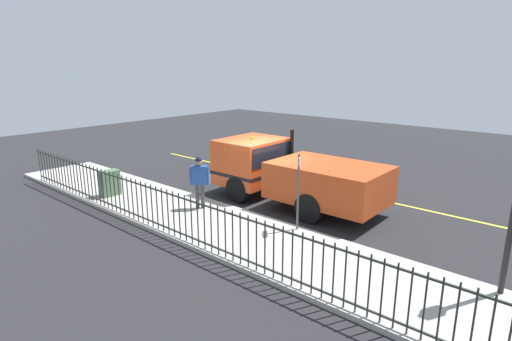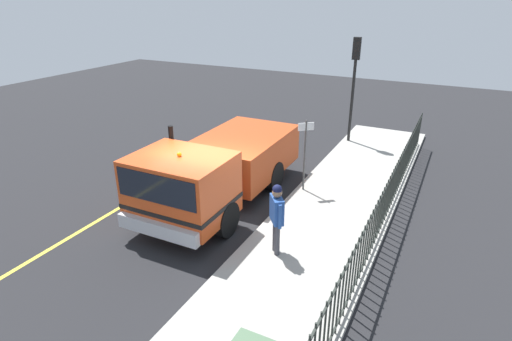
# 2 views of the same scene
# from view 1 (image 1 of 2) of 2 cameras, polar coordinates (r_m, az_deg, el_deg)

# --- Properties ---
(ground_plane) EXTENTS (45.32, 45.32, 0.00)m
(ground_plane) POSITION_cam_1_polar(r_m,az_deg,el_deg) (15.07, 1.22, -4.27)
(ground_plane) COLOR #232326
(ground_plane) RESTS_ON ground
(sidewalk_slab) EXTENTS (3.08, 20.60, 0.13)m
(sidewalk_slab) POSITION_cam_1_polar(r_m,az_deg,el_deg) (13.06, -7.11, -7.13)
(sidewalk_slab) COLOR #A3A099
(sidewalk_slab) RESTS_ON ground
(lane_marking) EXTENTS (0.12, 18.54, 0.01)m
(lane_marking) POSITION_cam_1_polar(r_m,az_deg,el_deg) (17.28, 7.34, -1.89)
(lane_marking) COLOR yellow
(lane_marking) RESTS_ON ground
(work_truck) EXTENTS (2.55, 6.44, 2.49)m
(work_truck) POSITION_cam_1_polar(r_m,az_deg,el_deg) (14.64, 4.14, 0.08)
(work_truck) COLOR #D84C1E
(work_truck) RESTS_ON ground
(worker_standing) EXTENTS (0.49, 0.54, 1.80)m
(worker_standing) POSITION_cam_1_polar(r_m,az_deg,el_deg) (13.77, -7.94, -0.89)
(worker_standing) COLOR #264C99
(worker_standing) RESTS_ON sidewalk_slab
(iron_fence) EXTENTS (0.04, 17.55, 1.33)m
(iron_fence) POSITION_cam_1_polar(r_m,az_deg,el_deg) (11.97, -12.22, -5.63)
(iron_fence) COLOR #2D332D
(iron_fence) RESTS_ON sidewalk_slab
(utility_cabinet) EXTENTS (0.71, 0.42, 0.95)m
(utility_cabinet) POSITION_cam_1_polar(r_m,az_deg,el_deg) (16.11, -19.80, -1.65)
(utility_cabinet) COLOR #4C6B4C
(utility_cabinet) RESTS_ON sidewalk_slab
(traffic_cone) EXTENTS (0.48, 0.48, 0.68)m
(traffic_cone) POSITION_cam_1_polar(r_m,az_deg,el_deg) (16.66, 5.47, -1.26)
(traffic_cone) COLOR orange
(traffic_cone) RESTS_ON ground
(street_sign) EXTENTS (0.40, 0.35, 2.28)m
(street_sign) POSITION_cam_1_polar(r_m,az_deg,el_deg) (11.84, 5.94, -1.74)
(street_sign) COLOR #4C4C4C
(street_sign) RESTS_ON sidewalk_slab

